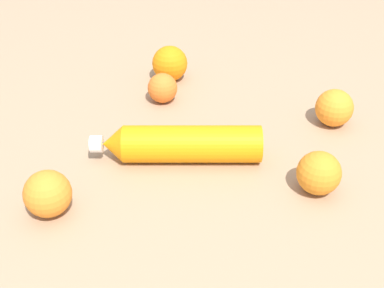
# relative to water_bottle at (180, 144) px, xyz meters

# --- Properties ---
(ground_plane) EXTENTS (2.40, 2.40, 0.00)m
(ground_plane) POSITION_rel_water_bottle_xyz_m (-0.01, 0.02, -0.03)
(ground_plane) COLOR #9E7F60
(water_bottle) EXTENTS (0.07, 0.30, 0.06)m
(water_bottle) POSITION_rel_water_bottle_xyz_m (0.00, 0.00, 0.00)
(water_bottle) COLOR orange
(water_bottle) RESTS_ON ground_plane
(orange_0) EXTENTS (0.07, 0.07, 0.07)m
(orange_0) POSITION_rel_water_bottle_xyz_m (-0.08, -0.22, 0.00)
(orange_0) COLOR orange
(orange_0) RESTS_ON ground_plane
(orange_1) EXTENTS (0.07, 0.07, 0.07)m
(orange_1) POSITION_rel_water_bottle_xyz_m (0.12, -0.29, 0.00)
(orange_1) COLOR orange
(orange_1) RESTS_ON ground_plane
(orange_2) EXTENTS (0.07, 0.07, 0.07)m
(orange_2) POSITION_rel_water_bottle_xyz_m (-0.14, 0.20, 0.00)
(orange_2) COLOR orange
(orange_2) RESTS_ON ground_plane
(orange_3) EXTENTS (0.08, 0.08, 0.08)m
(orange_3) POSITION_rel_water_bottle_xyz_m (0.30, 0.03, 0.01)
(orange_3) COLOR orange
(orange_3) RESTS_ON ground_plane
(orange_4) EXTENTS (0.06, 0.06, 0.06)m
(orange_4) POSITION_rel_water_bottle_xyz_m (0.20, 0.04, -0.00)
(orange_4) COLOR orange
(orange_4) RESTS_ON ground_plane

